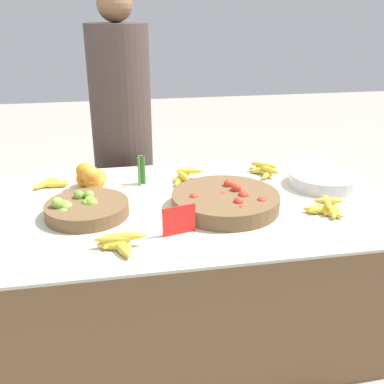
{
  "coord_description": "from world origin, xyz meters",
  "views": [
    {
      "loc": [
        -0.34,
        -1.81,
        1.45
      ],
      "look_at": [
        0.0,
        0.0,
        0.7
      ],
      "focal_mm": 42.0,
      "sensor_mm": 36.0,
      "label": 1
    }
  ],
  "objects_px": {
    "lime_bowl": "(86,208)",
    "price_sign": "(179,220)",
    "vendor_person": "(123,140)",
    "tomato_basket": "(226,201)",
    "metal_bowl": "(324,179)"
  },
  "relations": [
    {
      "from": "lime_bowl",
      "to": "tomato_basket",
      "type": "distance_m",
      "value": 0.59
    },
    {
      "from": "lime_bowl",
      "to": "vendor_person",
      "type": "bearing_deg",
      "value": 77.7
    },
    {
      "from": "price_sign",
      "to": "vendor_person",
      "type": "xyz_separation_m",
      "value": [
        -0.16,
        1.12,
        0.01
      ]
    },
    {
      "from": "metal_bowl",
      "to": "tomato_basket",
      "type": "bearing_deg",
      "value": -161.78
    },
    {
      "from": "lime_bowl",
      "to": "price_sign",
      "type": "bearing_deg",
      "value": -33.49
    },
    {
      "from": "metal_bowl",
      "to": "price_sign",
      "type": "bearing_deg",
      "value": -154.15
    },
    {
      "from": "lime_bowl",
      "to": "tomato_basket",
      "type": "height_order",
      "value": "tomato_basket"
    },
    {
      "from": "lime_bowl",
      "to": "metal_bowl",
      "type": "distance_m",
      "value": 1.14
    },
    {
      "from": "lime_bowl",
      "to": "tomato_basket",
      "type": "xyz_separation_m",
      "value": [
        0.59,
        -0.04,
        0.0
      ]
    },
    {
      "from": "lime_bowl",
      "to": "vendor_person",
      "type": "relative_size",
      "value": 0.22
    },
    {
      "from": "price_sign",
      "to": "tomato_basket",
      "type": "bearing_deg",
      "value": 26.24
    },
    {
      "from": "metal_bowl",
      "to": "price_sign",
      "type": "xyz_separation_m",
      "value": [
        -0.77,
        -0.38,
        0.03
      ]
    },
    {
      "from": "lime_bowl",
      "to": "vendor_person",
      "type": "distance_m",
      "value": 0.91
    },
    {
      "from": "tomato_basket",
      "to": "vendor_person",
      "type": "xyz_separation_m",
      "value": [
        -0.4,
        0.92,
        0.04
      ]
    },
    {
      "from": "vendor_person",
      "to": "lime_bowl",
      "type": "bearing_deg",
      "value": -102.3
    }
  ]
}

